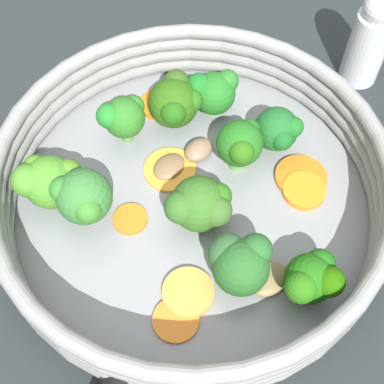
% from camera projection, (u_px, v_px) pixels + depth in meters
% --- Properties ---
extents(ground_plane, '(4.00, 4.00, 0.00)m').
position_uv_depth(ground_plane, '(192.00, 209.00, 0.47)').
color(ground_plane, '#202526').
extents(skillet, '(0.31, 0.31, 0.01)m').
position_uv_depth(skillet, '(192.00, 205.00, 0.46)').
color(skillet, gray).
rests_on(skillet, ground_plane).
extents(skillet_rim_wall, '(0.32, 0.32, 0.05)m').
position_uv_depth(skillet_rim_wall, '(192.00, 184.00, 0.43)').
color(skillet_rim_wall, gray).
rests_on(skillet_rim_wall, skillet).
extents(skillet_rivet_left, '(0.01, 0.01, 0.01)m').
position_uv_depth(skillet_rivet_left, '(79.00, 346.00, 0.39)').
color(skillet_rivet_left, gray).
rests_on(skillet_rivet_left, skillet).
extents(skillet_rivet_right, '(0.01, 0.01, 0.01)m').
position_uv_depth(skillet_rivet_right, '(182.00, 381.00, 0.38)').
color(skillet_rivet_right, gray).
rests_on(skillet_rivet_right, skillet).
extents(carrot_slice_0, '(0.04, 0.04, 0.00)m').
position_uv_depth(carrot_slice_0, '(159.00, 104.00, 0.51)').
color(carrot_slice_0, orange).
rests_on(carrot_slice_0, skillet).
extents(carrot_slice_1, '(0.05, 0.05, 0.01)m').
position_uv_depth(carrot_slice_1, '(304.00, 190.00, 0.46)').
color(carrot_slice_1, orange).
rests_on(carrot_slice_1, skillet).
extents(carrot_slice_2, '(0.04, 0.04, 0.00)m').
position_uv_depth(carrot_slice_2, '(211.00, 207.00, 0.45)').
color(carrot_slice_2, orange).
rests_on(carrot_slice_2, skillet).
extents(carrot_slice_3, '(0.04, 0.04, 0.00)m').
position_uv_depth(carrot_slice_3, '(130.00, 219.00, 0.45)').
color(carrot_slice_3, orange).
rests_on(carrot_slice_3, skillet).
extents(carrot_slice_4, '(0.05, 0.05, 0.00)m').
position_uv_depth(carrot_slice_4, '(176.00, 320.00, 0.40)').
color(carrot_slice_4, orange).
rests_on(carrot_slice_4, skillet).
extents(carrot_slice_5, '(0.06, 0.06, 0.00)m').
position_uv_depth(carrot_slice_5, '(301.00, 177.00, 0.47)').
color(carrot_slice_5, orange).
rests_on(carrot_slice_5, skillet).
extents(carrot_slice_6, '(0.05, 0.05, 0.00)m').
position_uv_depth(carrot_slice_6, '(170.00, 169.00, 0.47)').
color(carrot_slice_6, orange).
rests_on(carrot_slice_6, skillet).
extents(carrot_slice_7, '(0.06, 0.06, 0.01)m').
position_uv_depth(carrot_slice_7, '(188.00, 292.00, 0.41)').
color(carrot_slice_7, orange).
rests_on(carrot_slice_7, skillet).
extents(broccoli_floret_0, '(0.05, 0.05, 0.05)m').
position_uv_depth(broccoli_floret_0, '(48.00, 180.00, 0.44)').
color(broccoli_floret_0, '#63914B').
rests_on(broccoli_floret_0, skillet).
extents(broccoli_floret_1, '(0.05, 0.05, 0.05)m').
position_uv_depth(broccoli_floret_1, '(200.00, 205.00, 0.42)').
color(broccoli_floret_1, '#8BB26C').
rests_on(broccoli_floret_1, skillet).
extents(broccoli_floret_2, '(0.04, 0.04, 0.04)m').
position_uv_depth(broccoli_floret_2, '(278.00, 130.00, 0.47)').
color(broccoli_floret_2, '#649447').
rests_on(broccoli_floret_2, skillet).
extents(broccoli_floret_3, '(0.04, 0.04, 0.04)m').
position_uv_depth(broccoli_floret_3, '(214.00, 91.00, 0.49)').
color(broccoli_floret_3, '#6D9747').
rests_on(broccoli_floret_3, skillet).
extents(broccoli_floret_4, '(0.05, 0.05, 0.05)m').
position_uv_depth(broccoli_floret_4, '(175.00, 102.00, 0.48)').
color(broccoli_floret_4, '#8DA36F').
rests_on(broccoli_floret_4, skillet).
extents(broccoli_floret_5, '(0.04, 0.04, 0.05)m').
position_uv_depth(broccoli_floret_5, '(123.00, 117.00, 0.47)').
color(broccoli_floret_5, '#5C8B4E').
rests_on(broccoli_floret_5, skillet).
extents(broccoli_floret_6, '(0.05, 0.05, 0.05)m').
position_uv_depth(broccoli_floret_6, '(239.00, 261.00, 0.39)').
color(broccoli_floret_6, '#6A8F48').
rests_on(broccoli_floret_6, skillet).
extents(broccoli_floret_7, '(0.04, 0.05, 0.05)m').
position_uv_depth(broccoli_floret_7, '(240.00, 144.00, 0.45)').
color(broccoli_floret_7, '#62974F').
rests_on(broccoli_floret_7, skillet).
extents(broccoli_floret_8, '(0.04, 0.05, 0.04)m').
position_uv_depth(broccoli_floret_8, '(312.00, 278.00, 0.39)').
color(broccoli_floret_8, '#619246').
rests_on(broccoli_floret_8, skillet).
extents(broccoli_floret_9, '(0.05, 0.05, 0.05)m').
position_uv_depth(broccoli_floret_9, '(83.00, 197.00, 0.42)').
color(broccoli_floret_9, olive).
rests_on(broccoli_floret_9, skillet).
extents(mushroom_piece_0, '(0.03, 0.04, 0.01)m').
position_uv_depth(mushroom_piece_0, '(169.00, 167.00, 0.47)').
color(mushroom_piece_0, brown).
rests_on(mushroom_piece_0, skillet).
extents(mushroom_piece_1, '(0.03, 0.03, 0.01)m').
position_uv_depth(mushroom_piece_1, '(199.00, 150.00, 0.48)').
color(mushroom_piece_1, '#84634B').
rests_on(mushroom_piece_1, skillet).
extents(mushroom_piece_2, '(0.03, 0.04, 0.01)m').
position_uv_depth(mushroom_piece_2, '(269.00, 279.00, 0.41)').
color(mushroom_piece_2, olive).
rests_on(mushroom_piece_2, skillet).
extents(salt_shaker, '(0.04, 0.04, 0.10)m').
position_uv_depth(salt_shaker, '(371.00, 38.00, 0.51)').
color(salt_shaker, silver).
rests_on(salt_shaker, ground_plane).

